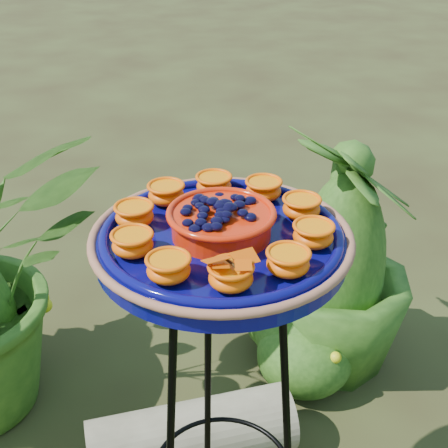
{
  "coord_description": "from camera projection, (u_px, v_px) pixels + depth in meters",
  "views": [
    {
      "loc": [
        -0.01,
        -0.94,
        1.5
      ],
      "look_at": [
        0.11,
        0.02,
        0.95
      ],
      "focal_mm": 50.0,
      "sensor_mm": 36.0,
      "label": 1
    }
  ],
  "objects": [
    {
      "name": "tripod_stand",
      "position": [
        222.0,
        397.0,
        1.3
      ],
      "size": [
        0.36,
        0.37,
        0.89
      ],
      "rotation": [
        0.0,
        0.0,
        0.11
      ],
      "color": "black",
      "rests_on": "ground"
    },
    {
      "name": "feeder_dish",
      "position": [
        221.0,
        236.0,
        1.11
      ],
      "size": [
        0.5,
        0.5,
        0.11
      ],
      "rotation": [
        0.0,
        0.0,
        0.11
      ],
      "color": "#070754",
      "rests_on": "tripod_stand"
    },
    {
      "name": "driftwood_log",
      "position": [
        192.0,
        435.0,
        1.78
      ],
      "size": [
        0.6,
        0.27,
        0.19
      ],
      "primitive_type": "cylinder",
      "rotation": [
        0.0,
        1.57,
        0.14
      ],
      "color": "gray",
      "rests_on": "ground"
    },
    {
      "name": "shrub_back_right",
      "position": [
        341.0,
        256.0,
        1.99
      ],
      "size": [
        0.59,
        0.59,
        0.86
      ],
      "primitive_type": "imported",
      "rotation": [
        0.0,
        0.0,
        1.85
      ],
      "color": "#234813",
      "rests_on": "ground"
    }
  ]
}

